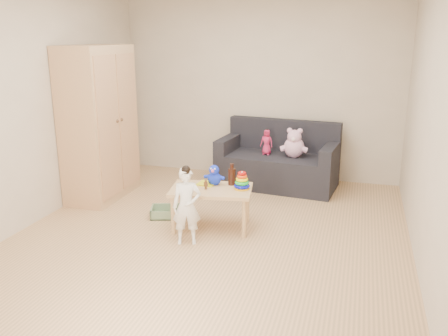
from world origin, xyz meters
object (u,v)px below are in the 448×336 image
(sofa, at_px, (277,171))
(play_table, at_px, (211,208))
(toddler, at_px, (187,207))
(wardrobe, at_px, (99,123))

(sofa, bearing_deg, play_table, -98.28)
(toddler, bearing_deg, play_table, 56.43)
(wardrobe, xyz_separation_m, play_table, (1.67, -0.62, -0.73))
(play_table, height_order, toddler, toddler)
(wardrobe, bearing_deg, play_table, -20.51)
(wardrobe, xyz_separation_m, sofa, (2.09, 1.02, -0.73))
(toddler, bearing_deg, wardrobe, 126.29)
(wardrobe, xyz_separation_m, toddler, (1.56, -1.07, -0.57))
(wardrobe, relative_size, sofa, 1.21)
(sofa, relative_size, toddler, 2.06)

